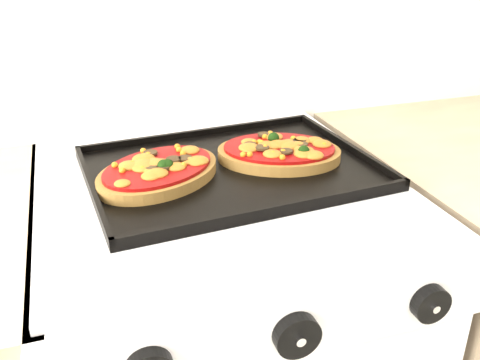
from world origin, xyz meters
name	(u,v)px	position (x,y,z in m)	size (l,w,h in m)	color
control_panel	(289,325)	(-0.02, 1.39, 0.85)	(0.60, 0.02, 0.09)	white
knob_center	(297,335)	(-0.02, 1.37, 0.85)	(0.06, 0.06, 0.02)	black
knob_right	(430,304)	(0.17, 1.37, 0.85)	(0.05, 0.05, 0.02)	black
baking_tray	(231,167)	(0.01, 1.72, 0.92)	(0.48, 0.35, 0.02)	black
pizza_left	(158,170)	(-0.12, 1.72, 0.94)	(0.22, 0.15, 0.03)	olive
pizza_right	(279,151)	(0.10, 1.73, 0.94)	(0.22, 0.16, 0.03)	olive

